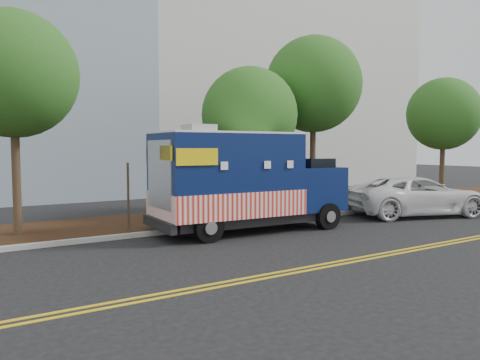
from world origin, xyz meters
TOP-DOWN VIEW (x-y plane):
  - ground at (0.00, 0.00)m, footprint 120.00×120.00m
  - curb at (0.00, 1.40)m, footprint 120.00×0.18m
  - mulch_strip at (0.00, 3.50)m, footprint 120.00×4.00m
  - centerline_near at (0.00, -4.45)m, footprint 120.00×0.10m
  - centerline_far at (0.00, -4.70)m, footprint 120.00×0.10m
  - tree_a at (-6.56, 3.15)m, footprint 3.93×3.93m
  - tree_b at (2.04, 2.88)m, footprint 3.88×3.88m
  - tree_c at (5.64, 3.11)m, footprint 4.29×4.29m
  - tree_d at (14.55, 2.61)m, footprint 3.90×3.90m
  - sign_post at (-3.53, 1.55)m, footprint 0.06×0.06m
  - food_truck at (0.10, 0.45)m, footprint 6.99×2.92m
  - white_car at (8.40, -0.39)m, footprint 6.54×4.50m

SIDE VIEW (x-z plane):
  - ground at x=0.00m, z-range 0.00..0.00m
  - centerline_near at x=0.00m, z-range 0.00..0.01m
  - centerline_far at x=0.00m, z-range 0.00..0.01m
  - curb at x=0.00m, z-range 0.00..0.15m
  - mulch_strip at x=0.00m, z-range 0.00..0.15m
  - white_car at x=8.40m, z-range 0.00..1.66m
  - sign_post at x=-3.53m, z-range 0.00..2.40m
  - food_truck at x=0.10m, z-range -0.17..3.45m
  - tree_b at x=2.04m, z-range 1.12..7.24m
  - tree_d at x=14.55m, z-range 1.36..8.01m
  - tree_a at x=-6.56m, z-range 1.57..8.68m
  - tree_c at x=5.64m, z-range 1.76..9.61m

